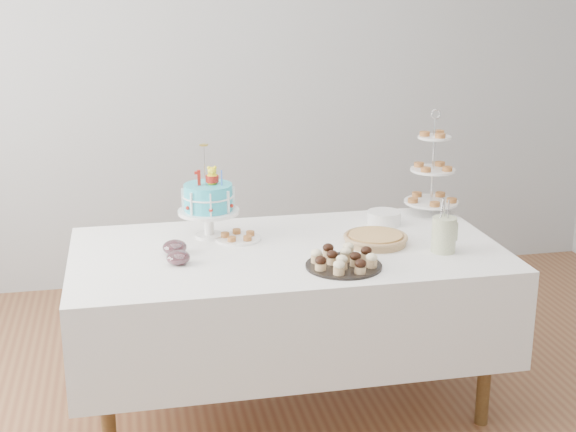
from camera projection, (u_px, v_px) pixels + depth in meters
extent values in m
cube|color=#A8ABAD|center=(232.00, 75.00, 5.03)|extent=(5.00, 0.04, 2.70)
cube|color=white|center=(287.00, 295.00, 3.66)|extent=(1.92, 1.02, 0.45)
cylinder|color=brown|center=(106.00, 394.00, 3.22)|extent=(0.06, 0.06, 0.67)
cylinder|color=brown|center=(486.00, 356.00, 3.54)|extent=(0.06, 0.06, 0.67)
cylinder|color=brown|center=(108.00, 320.00, 3.91)|extent=(0.06, 0.06, 0.67)
cylinder|color=brown|center=(425.00, 293.00, 4.23)|extent=(0.06, 0.06, 0.67)
cylinder|color=#32C5DC|center=(208.00, 197.00, 3.69)|extent=(0.22, 0.22, 0.12)
torus|color=white|center=(208.00, 196.00, 3.69)|extent=(0.24, 0.24, 0.01)
cube|color=red|center=(199.00, 178.00, 3.65)|extent=(0.02, 0.01, 0.07)
cylinder|color=blue|center=(222.00, 178.00, 3.65)|extent=(0.01, 0.01, 0.07)
cylinder|color=silver|center=(205.00, 165.00, 3.68)|extent=(0.00, 0.00, 0.17)
cylinder|color=gold|center=(204.00, 145.00, 3.65)|extent=(0.04, 0.04, 0.01)
cylinder|color=black|center=(344.00, 266.00, 3.37)|extent=(0.32, 0.32, 0.01)
ellipsoid|color=black|center=(329.00, 256.00, 3.34)|extent=(0.05, 0.05, 0.04)
ellipsoid|color=#F2E6BB|center=(358.00, 254.00, 3.36)|extent=(0.05, 0.05, 0.04)
cylinder|color=tan|center=(375.00, 240.00, 3.65)|extent=(0.28, 0.28, 0.03)
cylinder|color=#A87041|center=(376.00, 236.00, 3.65)|extent=(0.24, 0.24, 0.02)
torus|color=tan|center=(376.00, 237.00, 3.65)|extent=(0.29, 0.29, 0.02)
cylinder|color=silver|center=(433.00, 166.00, 4.07)|extent=(0.01, 0.01, 0.50)
cylinder|color=white|center=(431.00, 202.00, 4.12)|extent=(0.28, 0.28, 0.01)
cylinder|color=white|center=(433.00, 170.00, 4.07)|extent=(0.23, 0.23, 0.01)
cylinder|color=white|center=(435.00, 137.00, 4.03)|extent=(0.17, 0.17, 0.01)
torus|color=silver|center=(436.00, 114.00, 3.99)|extent=(0.05, 0.01, 0.05)
cylinder|color=white|center=(384.00, 218.00, 3.94)|extent=(0.17, 0.17, 0.06)
cylinder|color=white|center=(238.00, 239.00, 3.72)|extent=(0.21, 0.21, 0.01)
ellipsoid|color=silver|center=(178.00, 258.00, 3.39)|extent=(0.10, 0.10, 0.06)
cylinder|color=#510614|center=(178.00, 259.00, 3.39)|extent=(0.07, 0.07, 0.03)
ellipsoid|color=silver|center=(175.00, 247.00, 3.52)|extent=(0.11, 0.11, 0.06)
cylinder|color=#510614|center=(175.00, 248.00, 3.52)|extent=(0.07, 0.07, 0.03)
cylinder|color=white|center=(444.00, 235.00, 3.53)|extent=(0.11, 0.11, 0.16)
cylinder|color=white|center=(457.00, 232.00, 3.53)|extent=(0.01, 0.01, 0.08)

